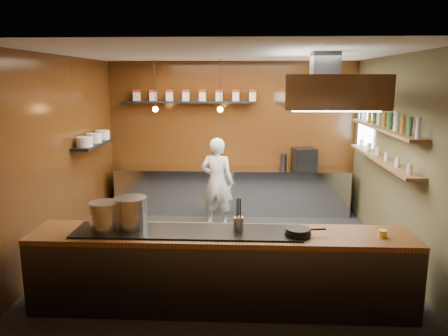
# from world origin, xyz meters

# --- Properties ---
(floor) EXTENTS (5.00, 5.00, 0.00)m
(floor) POSITION_xyz_m (0.00, 0.00, 0.00)
(floor) COLOR black
(floor) RESTS_ON ground
(back_wall) EXTENTS (5.00, 0.00, 5.00)m
(back_wall) POSITION_xyz_m (0.00, 2.50, 1.50)
(back_wall) COLOR #38160A
(back_wall) RESTS_ON ground
(left_wall) EXTENTS (0.00, 5.00, 5.00)m
(left_wall) POSITION_xyz_m (-2.50, 0.00, 1.50)
(left_wall) COLOR #38160A
(left_wall) RESTS_ON ground
(right_wall) EXTENTS (0.00, 5.00, 5.00)m
(right_wall) POSITION_xyz_m (2.50, 0.00, 1.50)
(right_wall) COLOR brown
(right_wall) RESTS_ON ground
(ceiling) EXTENTS (5.00, 5.00, 0.00)m
(ceiling) POSITION_xyz_m (0.00, 0.00, 3.00)
(ceiling) COLOR silver
(ceiling) RESTS_ON back_wall
(window_pane) EXTENTS (0.00, 1.00, 1.00)m
(window_pane) POSITION_xyz_m (2.45, 1.70, 1.90)
(window_pane) COLOR white
(window_pane) RESTS_ON right_wall
(prep_counter) EXTENTS (4.60, 0.65, 0.90)m
(prep_counter) POSITION_xyz_m (0.00, 2.17, 0.45)
(prep_counter) COLOR silver
(prep_counter) RESTS_ON floor
(pass_counter) EXTENTS (4.40, 0.72, 0.94)m
(pass_counter) POSITION_xyz_m (-0.00, -1.60, 0.47)
(pass_counter) COLOR #38383D
(pass_counter) RESTS_ON floor
(tin_shelf) EXTENTS (2.60, 0.26, 0.04)m
(tin_shelf) POSITION_xyz_m (-0.90, 2.36, 2.20)
(tin_shelf) COLOR black
(tin_shelf) RESTS_ON back_wall
(plate_shelf) EXTENTS (0.30, 1.40, 0.04)m
(plate_shelf) POSITION_xyz_m (-2.34, 1.00, 1.55)
(plate_shelf) COLOR black
(plate_shelf) RESTS_ON left_wall
(bottle_shelf_upper) EXTENTS (0.26, 2.80, 0.04)m
(bottle_shelf_upper) POSITION_xyz_m (2.34, 0.30, 1.92)
(bottle_shelf_upper) COLOR brown
(bottle_shelf_upper) RESTS_ON right_wall
(bottle_shelf_lower) EXTENTS (0.26, 2.80, 0.04)m
(bottle_shelf_lower) POSITION_xyz_m (2.34, 0.30, 1.45)
(bottle_shelf_lower) COLOR brown
(bottle_shelf_lower) RESTS_ON right_wall
(extractor_hood) EXTENTS (1.20, 2.00, 0.72)m
(extractor_hood) POSITION_xyz_m (1.30, -0.40, 2.51)
(extractor_hood) COLOR #38383D
(extractor_hood) RESTS_ON ceiling
(pendant_left) EXTENTS (0.10, 0.10, 0.95)m
(pendant_left) POSITION_xyz_m (-1.40, 1.70, 2.15)
(pendant_left) COLOR black
(pendant_left) RESTS_ON ceiling
(pendant_right) EXTENTS (0.10, 0.10, 0.95)m
(pendant_right) POSITION_xyz_m (-0.20, 1.70, 2.15)
(pendant_right) COLOR black
(pendant_right) RESTS_ON ceiling
(storage_tins) EXTENTS (2.43, 0.13, 0.22)m
(storage_tins) POSITION_xyz_m (-0.75, 2.36, 2.33)
(storage_tins) COLOR beige
(storage_tins) RESTS_ON tin_shelf
(plate_stacks) EXTENTS (0.26, 1.16, 0.16)m
(plate_stacks) POSITION_xyz_m (-2.34, 1.00, 1.65)
(plate_stacks) COLOR silver
(plate_stacks) RESTS_ON plate_shelf
(bottles) EXTENTS (0.06, 2.66, 0.24)m
(bottles) POSITION_xyz_m (2.34, 0.30, 2.06)
(bottles) COLOR silver
(bottles) RESTS_ON bottle_shelf_upper
(wine_glasses) EXTENTS (0.07, 2.37, 0.13)m
(wine_glasses) POSITION_xyz_m (2.34, 0.30, 1.53)
(wine_glasses) COLOR silver
(wine_glasses) RESTS_ON bottle_shelf_lower
(stockpot_large) EXTENTS (0.45, 0.45, 0.37)m
(stockpot_large) POSITION_xyz_m (-1.06, -1.53, 1.12)
(stockpot_large) COLOR #B0B2B7
(stockpot_large) RESTS_ON pass_counter
(stockpot_small) EXTENTS (0.46, 0.46, 0.32)m
(stockpot_small) POSITION_xyz_m (-1.35, -1.60, 1.10)
(stockpot_small) COLOR #BABDC1
(stockpot_small) RESTS_ON pass_counter
(utensil_crock) EXTENTS (0.14, 0.14, 0.16)m
(utensil_crock) POSITION_xyz_m (0.19, -1.57, 1.02)
(utensil_crock) COLOR silver
(utensil_crock) RESTS_ON pass_counter
(frying_pan) EXTENTS (0.47, 0.30, 0.07)m
(frying_pan) POSITION_xyz_m (0.86, -1.67, 0.98)
(frying_pan) COLOR black
(frying_pan) RESTS_ON pass_counter
(butter_jar) EXTENTS (0.10, 0.10, 0.08)m
(butter_jar) POSITION_xyz_m (1.80, -1.66, 0.96)
(butter_jar) COLOR yellow
(butter_jar) RESTS_ON pass_counter
(espresso_machine) EXTENTS (0.49, 0.48, 0.41)m
(espresso_machine) POSITION_xyz_m (1.43, 2.19, 1.11)
(espresso_machine) COLOR black
(espresso_machine) RESTS_ON prep_counter
(chef) EXTENTS (0.66, 0.49, 1.63)m
(chef) POSITION_xyz_m (-0.24, 1.33, 0.81)
(chef) COLOR silver
(chef) RESTS_ON floor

